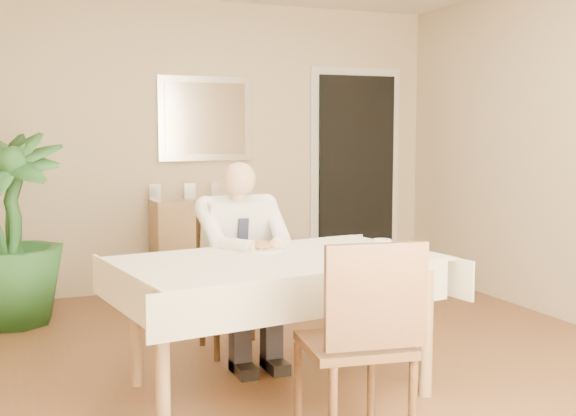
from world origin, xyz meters
name	(u,v)px	position (x,y,z in m)	size (l,w,h in m)	color
room	(310,155)	(0.00, 0.00, 1.30)	(5.00, 5.02, 2.60)	brown
doorway	(356,176)	(1.55, 2.46, 1.00)	(0.96, 0.07, 2.10)	silver
mirror	(205,119)	(0.03, 2.47, 1.55)	(0.86, 0.04, 0.76)	silver
dining_table	(278,273)	(-0.30, -0.27, 0.67)	(1.87, 1.27, 0.75)	tan
chair_far	(231,275)	(-0.30, 0.60, 0.49)	(0.43, 0.43, 0.87)	#432615
chair_near	(363,333)	(-0.22, -1.13, 0.55)	(0.51, 0.51, 0.97)	#432615
seated_man	(245,252)	(-0.30, 0.32, 0.69)	(0.48, 0.72, 1.24)	white
plate	(261,249)	(-0.32, -0.03, 0.76)	(0.26, 0.26, 0.02)	white
food	(261,246)	(-0.32, -0.03, 0.78)	(0.14, 0.14, 0.06)	brown
knife	(271,248)	(-0.28, -0.09, 0.78)	(0.01, 0.01, 0.13)	silver
fork	(258,248)	(-0.36, -0.09, 0.78)	(0.01, 0.01, 0.13)	silver
coffee_mug	(382,247)	(0.25, -0.44, 0.80)	(0.12, 0.12, 0.09)	white
sideboard	(211,245)	(0.03, 2.32, 0.42)	(1.05, 0.36, 0.84)	tan
photo_frame_left	(155,192)	(-0.46, 2.38, 0.91)	(0.10, 0.02, 0.14)	silver
photo_frame_center	(190,191)	(-0.15, 2.37, 0.91)	(0.10, 0.02, 0.14)	silver
photo_frame_right	(217,190)	(0.10, 2.37, 0.91)	(0.10, 0.02, 0.14)	silver
potted_palm	(9,229)	(-1.67, 1.77, 0.71)	(0.80, 0.80, 1.43)	#204F20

